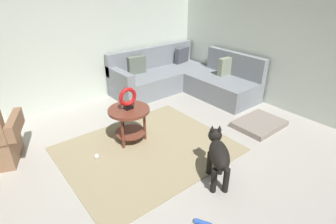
{
  "coord_description": "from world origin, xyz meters",
  "views": [
    {
      "loc": [
        -1.59,
        -1.94,
        2.21
      ],
      "look_at": [
        0.45,
        0.6,
        0.55
      ],
      "focal_mm": 28.14,
      "sensor_mm": 36.0,
      "label": 1
    }
  ],
  "objects": [
    {
      "name": "side_table",
      "position": [
        0.09,
        1.04,
        0.42
      ],
      "size": [
        0.6,
        0.6,
        0.54
      ],
      "color": "brown",
      "rests_on": "ground_plane"
    },
    {
      "name": "sectional_couch",
      "position": [
        1.99,
        2.01,
        0.29
      ],
      "size": [
        2.2,
        2.25,
        0.88
      ],
      "color": "gray",
      "rests_on": "ground_plane"
    },
    {
      "name": "dog_toy_ball",
      "position": [
        -0.52,
        0.95,
        0.04
      ],
      "size": [
        0.07,
        0.07,
        0.07
      ],
      "primitive_type": "sphere",
      "color": "silver",
      "rests_on": "ground_plane"
    },
    {
      "name": "dog_toy_rope",
      "position": [
        -0.17,
        -0.72,
        0.03
      ],
      "size": [
        0.13,
        0.18,
        0.05
      ],
      "primitive_type": "cylinder",
      "rotation": [
        0.0,
        1.57,
        2.09
      ],
      "color": "blue",
      "rests_on": "ground_plane"
    },
    {
      "name": "area_rug",
      "position": [
        0.15,
        0.7,
        0.01
      ],
      "size": [
        2.3,
        1.9,
        0.01
      ],
      "primitive_type": "cube",
      "color": "tan",
      "rests_on": "ground_plane"
    },
    {
      "name": "wall_back",
      "position": [
        0.0,
        2.94,
        1.35
      ],
      "size": [
        6.0,
        0.12,
        2.7
      ],
      "primitive_type": "cube",
      "color": "silver",
      "rests_on": "ground_plane"
    },
    {
      "name": "dog",
      "position": [
        0.44,
        -0.35,
        0.38
      ],
      "size": [
        0.56,
        0.7,
        0.63
      ],
      "rotation": [
        0.0,
        0.0,
        5.62
      ],
      "color": "black",
      "rests_on": "ground_plane"
    },
    {
      "name": "wall_right",
      "position": [
        2.94,
        0.0,
        1.35
      ],
      "size": [
        0.12,
        6.0,
        2.7
      ],
      "primitive_type": "cube",
      "color": "silver",
      "rests_on": "ground_plane"
    },
    {
      "name": "torus_sculpture",
      "position": [
        0.09,
        1.04,
        0.71
      ],
      "size": [
        0.28,
        0.08,
        0.33
      ],
      "color": "black",
      "rests_on": "side_table"
    },
    {
      "name": "ground_plane",
      "position": [
        0.0,
        0.0,
        -0.05
      ],
      "size": [
        6.0,
        6.0,
        0.1
      ],
      "primitive_type": "cube",
      "color": "#B7B2A8"
    },
    {
      "name": "dog_bed_mat",
      "position": [
        1.98,
        0.08,
        0.04
      ],
      "size": [
        0.8,
        0.6,
        0.09
      ],
      "primitive_type": "cube",
      "color": "gray",
      "rests_on": "ground_plane"
    }
  ]
}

